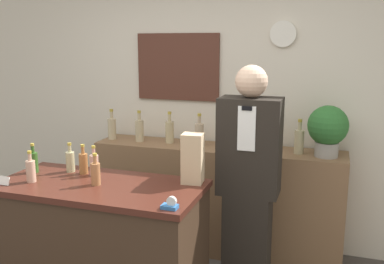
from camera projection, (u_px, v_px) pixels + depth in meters
back_wall at (205, 99)px, 4.01m from camera, size 5.20×0.09×2.70m
back_shelf at (216, 199)px, 3.88m from camera, size 2.22×0.42×0.97m
display_counter at (102, 253)px, 2.87m from camera, size 1.36×0.65×0.98m
shopkeeper at (249, 185)px, 3.10m from camera, size 0.44×0.27×1.73m
potted_plant at (328, 128)px, 3.41m from camera, size 0.32×0.32×0.42m
paper_bag at (193, 159)px, 2.76m from camera, size 0.14×0.13×0.33m
tape_dispenser at (170, 205)px, 2.35m from camera, size 0.09×0.06×0.07m
price_card_left at (3, 181)px, 2.75m from camera, size 0.09×0.02×0.06m
counter_bottle_0 at (34, 162)px, 3.00m from camera, size 0.06×0.06×0.21m
counter_bottle_1 at (31, 170)px, 2.80m from camera, size 0.06×0.06×0.21m
counter_bottle_2 at (70, 161)px, 3.02m from camera, size 0.06×0.06×0.21m
counter_bottle_3 at (83, 163)px, 2.97m from camera, size 0.06×0.06×0.21m
counter_bottle_4 at (94, 164)px, 2.94m from camera, size 0.06×0.06×0.21m
counter_bottle_5 at (96, 173)px, 2.74m from camera, size 0.06×0.06×0.21m
shelf_bottle_0 at (112, 128)px, 4.07m from camera, size 0.08×0.08×0.29m
shelf_bottle_1 at (139, 130)px, 3.98m from camera, size 0.08×0.08×0.29m
shelf_bottle_2 at (170, 131)px, 3.92m from camera, size 0.08×0.08×0.29m
shelf_bottle_3 at (199, 134)px, 3.81m from camera, size 0.08×0.08×0.29m
shelf_bottle_4 at (231, 136)px, 3.71m from camera, size 0.08×0.08×0.29m
shelf_bottle_5 at (264, 138)px, 3.63m from camera, size 0.08×0.08×0.29m
shelf_bottle_6 at (299, 141)px, 3.53m from camera, size 0.08×0.08×0.29m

